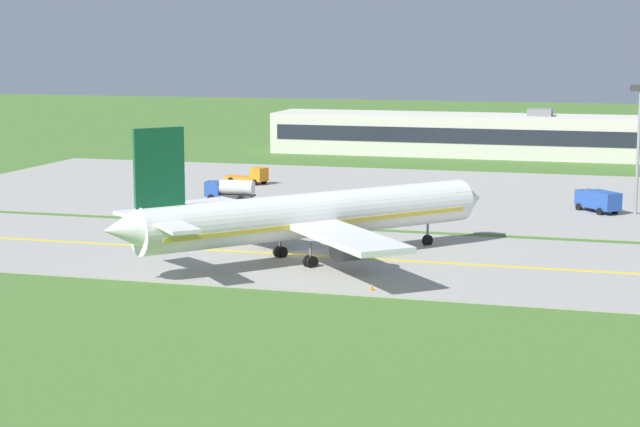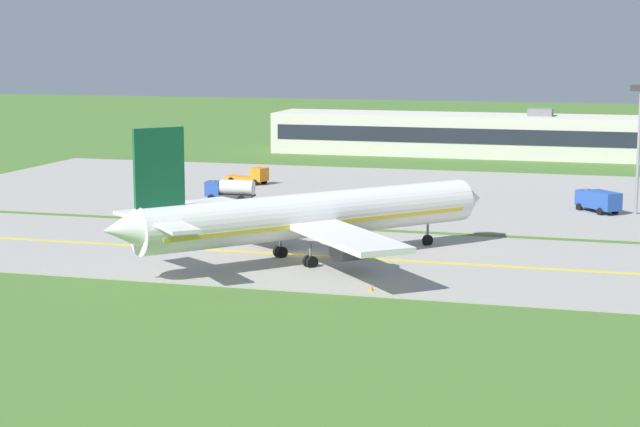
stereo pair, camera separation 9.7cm
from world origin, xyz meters
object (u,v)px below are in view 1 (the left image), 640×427
(service_truck_catering, at_px, (598,200))
(apron_light_mast, at_px, (639,133))
(service_truck_fuel, at_px, (252,176))
(service_truck_baggage, at_px, (230,189))
(airplane_lead, at_px, (309,216))

(service_truck_catering, height_order, apron_light_mast, apron_light_mast)
(service_truck_fuel, relative_size, apron_light_mast, 0.46)
(service_truck_baggage, xyz_separation_m, service_truck_fuel, (-2.47, 15.22, -0.35))
(service_truck_baggage, relative_size, apron_light_mast, 0.41)
(service_truck_fuel, height_order, service_truck_catering, service_truck_catering)
(service_truck_baggage, bearing_deg, airplane_lead, -58.60)
(airplane_lead, distance_m, service_truck_fuel, 52.71)
(service_truck_baggage, bearing_deg, service_truck_catering, 3.72)
(service_truck_baggage, bearing_deg, service_truck_fuel, 99.23)
(service_truck_baggage, xyz_separation_m, apron_light_mast, (48.10, 2.68, 7.79))
(service_truck_baggage, distance_m, service_truck_catering, 44.02)
(airplane_lead, bearing_deg, service_truck_fuel, 115.05)
(service_truck_baggage, distance_m, apron_light_mast, 48.80)
(service_truck_baggage, relative_size, service_truck_fuel, 0.91)
(airplane_lead, distance_m, service_truck_baggage, 38.12)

